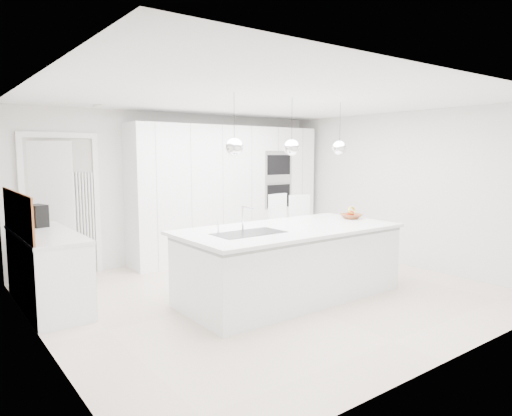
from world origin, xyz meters
TOP-DOWN VIEW (x-y plane):
  - floor at (0.00, 0.00)m, footprint 5.50×5.50m
  - wall_back at (0.00, 2.50)m, footprint 5.50×0.00m
  - wall_left at (-2.75, 0.00)m, footprint 0.00×5.00m
  - ceiling at (0.00, 0.00)m, footprint 5.50×5.50m
  - tall_cabinets at (0.80, 2.20)m, footprint 3.60×0.60m
  - oven_stack at (1.70, 1.89)m, footprint 0.62×0.04m
  - doorway_frame at (-1.95, 2.47)m, footprint 1.11×0.08m
  - hallway_door at (-2.20, 2.42)m, footprint 0.76×0.38m
  - radiator at (-1.63, 2.46)m, footprint 0.32×0.04m
  - left_base_cabinets at (-2.45, 1.20)m, footprint 0.60×1.80m
  - left_worktop at (-2.45, 1.20)m, footprint 0.62×1.82m
  - oak_backsplash at (-2.74, 1.20)m, footprint 0.02×1.80m
  - island_base at (0.10, -0.30)m, footprint 2.80×1.20m
  - island_worktop at (0.10, -0.25)m, footprint 2.84×1.40m
  - island_sink at (-0.55, -0.30)m, footprint 0.84×0.44m
  - island_tap at (-0.50, -0.10)m, footprint 0.02×0.02m
  - pendant_left at (-0.75, -0.30)m, footprint 0.20×0.20m
  - pendant_mid at (0.10, -0.30)m, footprint 0.20×0.20m
  - pendant_right at (0.95, -0.30)m, footprint 0.20×0.20m
  - fruit_bowl at (1.32, -0.21)m, footprint 0.33×0.33m
  - espresso_machine at (-2.43, 1.69)m, footprint 0.23×0.30m
  - bar_stool_left at (0.79, 0.65)m, footprint 0.47×0.60m
  - bar_stool_right at (1.18, 0.59)m, footprint 0.47×0.59m
  - apple_a at (1.34, -0.18)m, footprint 0.08×0.08m
  - apple_b at (1.34, -0.19)m, footprint 0.08×0.08m
  - apple_c at (1.32, -0.18)m, footprint 0.07×0.07m
  - banana_bunch at (1.32, -0.21)m, footprint 0.24×0.17m

SIDE VIEW (x-z plane):
  - floor at x=0.00m, z-range 0.00..0.00m
  - left_base_cabinets at x=-2.45m, z-range 0.00..0.86m
  - island_base at x=0.10m, z-range 0.00..0.86m
  - bar_stool_right at x=1.18m, z-range 0.00..1.17m
  - bar_stool_left at x=0.79m, z-range 0.00..1.20m
  - island_sink at x=-0.55m, z-range 0.73..0.91m
  - radiator at x=-1.63m, z-range 0.15..1.55m
  - left_worktop at x=-2.45m, z-range 0.86..0.90m
  - island_worktop at x=0.10m, z-range 0.86..0.90m
  - fruit_bowl at x=1.32m, z-range 0.90..0.97m
  - apple_c at x=1.32m, z-range 0.93..1.00m
  - apple_b at x=1.34m, z-range 0.93..1.01m
  - apple_a at x=1.34m, z-range 0.93..1.01m
  - hallway_door at x=-2.20m, z-range 0.00..2.00m
  - banana_bunch at x=1.32m, z-range 0.91..1.13m
  - doorway_frame at x=-1.95m, z-range -0.04..2.09m
  - espresso_machine at x=-2.43m, z-range 0.90..1.18m
  - island_tap at x=-0.50m, z-range 0.90..1.20m
  - tall_cabinets at x=0.80m, z-range 0.00..2.30m
  - oak_backsplash at x=-2.74m, z-range 0.90..1.40m
  - wall_back at x=0.00m, z-range -1.50..4.00m
  - wall_left at x=-2.75m, z-range -1.25..3.75m
  - oven_stack at x=1.70m, z-range 0.83..1.88m
  - pendant_left at x=-0.75m, z-range 1.80..2.00m
  - pendant_mid at x=0.10m, z-range 1.80..2.00m
  - pendant_right at x=0.95m, z-range 1.80..2.00m
  - ceiling at x=0.00m, z-range 2.50..2.50m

